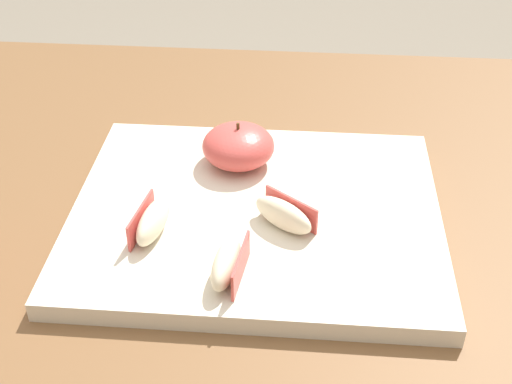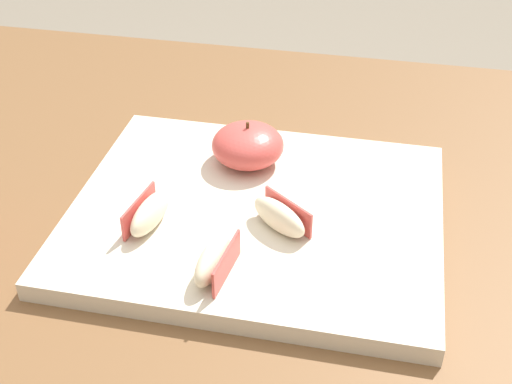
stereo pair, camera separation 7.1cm
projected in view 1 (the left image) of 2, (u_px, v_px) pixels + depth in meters
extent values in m
cube|color=brown|center=(250.00, 240.00, 0.73)|extent=(1.35, 0.89, 0.03)
cube|color=beige|center=(256.00, 215.00, 0.73)|extent=(0.38, 0.32, 0.02)
ellipsoid|color=#D14C47|center=(238.00, 146.00, 0.78)|extent=(0.08, 0.08, 0.04)
cylinder|color=#4C3319|center=(238.00, 127.00, 0.76)|extent=(0.00, 0.00, 0.01)
ellipsoid|color=beige|center=(226.00, 263.00, 0.63)|extent=(0.03, 0.07, 0.03)
cube|color=#D14C47|center=(239.00, 265.00, 0.63)|extent=(0.01, 0.07, 0.03)
ellipsoid|color=beige|center=(153.00, 221.00, 0.68)|extent=(0.03, 0.07, 0.03)
cube|color=#D14C47|center=(141.00, 219.00, 0.68)|extent=(0.01, 0.07, 0.03)
ellipsoid|color=beige|center=(283.00, 215.00, 0.69)|extent=(0.07, 0.06, 0.03)
cube|color=#D14C47|center=(291.00, 209.00, 0.69)|extent=(0.05, 0.04, 0.03)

